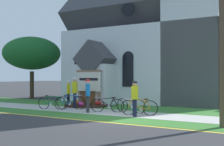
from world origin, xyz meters
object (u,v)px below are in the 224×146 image
Objects in this scene: cyclist_in_green_jersey at (68,92)px; cyclist_in_blue_jersey at (135,96)px; yard_deciduous_tree at (32,53)px; bicycle_black at (71,102)px; bicycle_green at (131,105)px; bicycle_blue at (139,107)px; bicycle_red at (108,105)px; bicycle_yellow at (52,103)px; cyclist_in_yellow_jersey at (88,93)px; cyclist_in_white_jersey at (75,90)px; church_sign at (89,82)px.

cyclist_in_blue_jersey is at bearing -19.09° from cyclist_in_green_jersey.
yard_deciduous_tree reaches higher than cyclist_in_blue_jersey.
cyclist_in_green_jersey is at bearing -28.42° from yard_deciduous_tree.
bicycle_green is at bearing 4.63° from bicycle_black.
yard_deciduous_tree is (-11.56, 4.69, 3.33)m from bicycle_blue.
bicycle_red is 0.93× the size of bicycle_yellow.
cyclist_in_yellow_jersey is (1.62, -0.73, 0.60)m from bicycle_black.
bicycle_black is at bearing 167.93° from cyclist_in_blue_jersey.
bicycle_yellow is at bearing -124.15° from cyclist_in_white_jersey.
cyclist_in_white_jersey is at bearing 144.28° from cyclist_in_yellow_jersey.
cyclist_in_blue_jersey is (4.28, -0.92, 0.56)m from bicycle_black.
church_sign is 1.37× the size of cyclist_in_blue_jersey.
cyclist_in_blue_jersey is at bearing -4.03° from cyclist_in_yellow_jersey.
church_sign is 5.37m from cyclist_in_blue_jersey.
cyclist_in_green_jersey is at bearing 88.80° from bicycle_yellow.
bicycle_black is 2.40m from bicycle_red.
church_sign is 1.27× the size of bicycle_green.
bicycle_red is 0.95× the size of bicycle_blue.
bicycle_yellow is 8.77m from yard_deciduous_tree.
cyclist_in_white_jersey is (0.72, -0.34, 0.13)m from cyclist_in_green_jersey.
cyclist_in_blue_jersey is (1.89, -0.83, 0.58)m from bicycle_red.
cyclist_in_yellow_jersey is at bearing -140.29° from bicycle_red.
cyclist_in_green_jersey is at bearing 154.74° from cyclist_in_white_jersey.
cyclist_in_yellow_jersey reaches higher than bicycle_blue.
cyclist_in_green_jersey is (-5.09, 1.19, 0.53)m from bicycle_blue.
cyclist_in_blue_jersey is at bearing -24.47° from yard_deciduous_tree.
bicycle_black is at bearing -175.37° from bicycle_green.
bicycle_black is at bearing 175.47° from bicycle_blue.
bicycle_black is 1.07× the size of cyclist_in_green_jersey.
bicycle_blue is at bearing -11.01° from cyclist_in_white_jersey.
bicycle_green is 1.19m from bicycle_red.
bicycle_blue is at bearing -7.78° from bicycle_red.
bicycle_black is 9.11m from yard_deciduous_tree.
bicycle_green is 1.03× the size of bicycle_blue.
cyclist_in_green_jersey is (-4.35, 0.56, 0.54)m from bicycle_green.
cyclist_in_white_jersey reaches higher than bicycle_black.
cyclist_in_green_jersey is at bearing 172.60° from bicycle_green.
cyclist_in_white_jersey is (-2.50, 0.60, 0.68)m from bicycle_red.
cyclist_in_blue_jersey is (4.45, -2.97, -0.52)m from church_sign.
bicycle_yellow is 1.54m from cyclist_in_green_jersey.
bicycle_black is 4.28m from bicycle_blue.
cyclist_in_white_jersey is at bearing 176.43° from bicycle_green.
church_sign is 4.24m from bicycle_green.
bicycle_red is 0.32× the size of yard_deciduous_tree.
bicycle_red is (2.56, -2.14, -1.09)m from church_sign.
cyclist_in_yellow_jersey reaches higher than bicycle_yellow.
cyclist_in_blue_jersey is (0.01, -0.58, 0.57)m from bicycle_blue.
bicycle_blue is at bearing -22.08° from yard_deciduous_tree.
bicycle_red is 0.92× the size of cyclist_in_white_jersey.
bicycle_red is at bearing -16.17° from cyclist_in_green_jersey.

